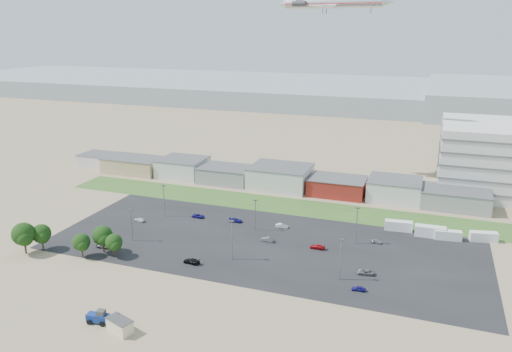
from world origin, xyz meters
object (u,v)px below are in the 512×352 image
at_px(telehandler, 98,316).
at_px(tree_far_left, 24,236).
at_px(parked_car_7, 267,239).
at_px(parked_car_3, 192,261).
at_px(box_trailer_a, 399,226).
at_px(parked_car_8, 376,241).
at_px(parked_car_5, 139,220).
at_px(parked_car_10, 103,246).
at_px(parked_car_12, 317,247).
at_px(parked_car_0, 365,272).
at_px(parked_car_6, 236,220).
at_px(airliner, 333,3).
at_px(parked_car_9, 198,216).
at_px(parked_car_11, 282,226).
at_px(parked_car_2, 359,289).
at_px(portable_shed, 120,325).

distance_m(telehandler, tree_far_left, 44.38).
bearing_deg(parked_car_7, parked_car_3, -32.68).
height_order(box_trailer_a, parked_car_8, box_trailer_a).
xyz_separation_m(parked_car_5, parked_car_10, (1.36, -20.23, -0.00)).
bearing_deg(box_trailer_a, parked_car_12, -139.00).
distance_m(tree_far_left, parked_car_0, 89.97).
bearing_deg(box_trailer_a, parked_car_3, -145.43).
xyz_separation_m(box_trailer_a, parked_car_7, (-34.39, -21.00, -0.88)).
bearing_deg(parked_car_10, telehandler, -147.32).
bearing_deg(parked_car_6, parked_car_3, 174.12).
height_order(telehandler, parked_car_10, telehandler).
xyz_separation_m(box_trailer_a, parked_car_10, (-75.66, -40.54, -0.90)).
bearing_deg(airliner, parked_car_9, -109.97).
xyz_separation_m(parked_car_7, parked_car_11, (0.91, 11.09, 0.01)).
relative_size(tree_far_left, parked_car_6, 2.32).
bearing_deg(parked_car_3, parked_car_8, 129.39).
relative_size(parked_car_3, parked_car_6, 1.06).
bearing_deg(parked_car_12, parked_car_8, 124.05).
xyz_separation_m(parked_car_8, parked_car_10, (-70.59, -28.91, 0.06)).
relative_size(parked_car_2, parked_car_3, 0.72).
height_order(parked_car_10, parked_car_11, parked_car_11).
xyz_separation_m(parked_car_0, parked_car_10, (-70.34, -9.07, 0.01)).
distance_m(parked_car_2, parked_car_10, 69.98).
xyz_separation_m(airliner, parked_car_11, (-1.20, -56.54, -66.30)).
bearing_deg(airliner, parked_car_11, -84.64).
bearing_deg(parked_car_2, parked_car_9, -122.05).
bearing_deg(parked_car_2, parked_car_0, 173.13).
bearing_deg(parked_car_7, parked_car_0, 72.91).
xyz_separation_m(airliner, parked_car_5, (-44.74, -66.94, -66.33)).
height_order(parked_car_7, parked_car_12, parked_car_7).
bearing_deg(parked_car_10, box_trailer_a, -63.89).
bearing_deg(parked_car_5, parked_car_8, 104.30).
bearing_deg(parked_car_0, parked_car_3, -84.72).
height_order(tree_far_left, parked_car_0, tree_far_left).
bearing_deg(airliner, parked_car_6, -99.19).
relative_size(airliner, parked_car_11, 11.69).
height_order(parked_car_6, parked_car_10, parked_car_6).
height_order(telehandler, parked_car_11, telehandler).
xyz_separation_m(telehandler, tree_far_left, (-38.97, 20.96, 3.42)).
xyz_separation_m(box_trailer_a, airliner, (-32.29, 46.63, 65.43)).
bearing_deg(parked_car_12, airliner, -167.77).
distance_m(tree_far_left, parked_car_6, 60.21).
distance_m(portable_shed, parked_car_11, 64.41).
xyz_separation_m(box_trailer_a, parked_car_11, (-33.48, -9.91, -0.87)).
distance_m(parked_car_0, parked_car_12, 17.96).
xyz_separation_m(parked_car_0, parked_car_12, (-14.58, 10.49, 0.01)).
height_order(telehandler, parked_car_8, telehandler).
xyz_separation_m(parked_car_3, parked_car_6, (0.00, 30.24, -0.04)).
distance_m(tree_far_left, parked_car_3, 45.99).
distance_m(portable_shed, parked_car_0, 59.37).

